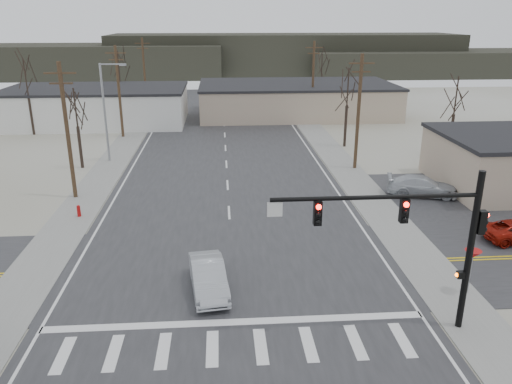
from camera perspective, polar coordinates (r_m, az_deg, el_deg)
ground at (r=27.50m, az=-2.74°, el=-8.63°), size 140.00×140.00×0.00m
main_road at (r=41.33m, az=-3.30°, el=1.23°), size 18.00×110.00×0.05m
cross_road at (r=27.49m, az=-2.74°, el=-8.59°), size 90.00×10.00×0.04m
sidewalk_left at (r=47.21m, az=-16.39°, el=2.79°), size 3.00×90.00×0.06m
sidewalk_right at (r=47.41m, az=9.54°, el=3.40°), size 3.00×90.00×0.06m
traffic_signal_mast at (r=21.53m, az=19.07°, el=-4.25°), size 8.95×0.43×7.20m
fire_hydrant at (r=35.94m, az=-19.60°, el=-2.05°), size 0.24×0.24×0.87m
yield_sign at (r=26.30m, az=23.51°, el=-6.70°), size 0.80×0.80×2.35m
building_left_far at (r=66.97m, az=-17.73°, el=9.39°), size 22.30×12.30×4.50m
building_right_far at (r=69.89m, az=4.61°, el=10.54°), size 26.30×14.30×4.30m
upole_left_b at (r=38.68m, az=-20.78°, el=6.70°), size 2.20×0.30×10.00m
upole_left_c at (r=57.85m, az=-15.39°, el=11.13°), size 2.20×0.30×10.00m
upole_left_d at (r=77.44m, az=-12.64°, el=13.31°), size 2.20×0.30×10.00m
upole_right_a at (r=44.58m, az=11.64°, el=9.11°), size 2.20×0.30×10.00m
upole_right_b at (r=65.81m, az=6.53°, el=12.62°), size 2.20×0.30×10.00m
streetlight_main at (r=48.05m, az=-16.73°, el=9.26°), size 2.40×0.25×9.00m
tree_left_near at (r=46.65m, az=-19.91°, el=8.81°), size 3.30×3.30×7.35m
tree_right_mid at (r=52.37m, az=10.45°, el=11.47°), size 3.74×3.74×8.33m
tree_left_far at (r=71.86m, az=-15.40°, el=13.49°), size 3.96×3.96×8.82m
tree_right_far at (r=78.15m, az=7.53°, el=13.91°), size 3.52×3.52×7.84m
tree_lot at (r=51.94m, az=21.88°, el=9.95°), size 3.52×3.52×7.84m
tree_left_mid at (r=62.47m, az=-24.81°, el=11.62°), size 3.96×3.96×8.82m
hill_left at (r=121.65m, az=-21.24°, el=13.76°), size 70.00×18.00×7.00m
hill_center at (r=121.54m, az=3.32°, el=15.47°), size 80.00×18.00×9.00m
hill_right at (r=125.31m, az=20.24°, el=13.66°), size 60.00×18.00×5.50m
sedan_crossing at (r=25.05m, az=-5.47°, el=-9.61°), size 2.21×4.79×1.52m
car_far_a at (r=66.56m, az=-4.80°, el=8.89°), size 2.14×5.15×1.49m
car_far_b at (r=78.28m, az=-4.60°, el=10.40°), size 2.27×3.90×1.25m
car_parked_dark_a at (r=41.17m, az=26.35°, el=0.26°), size 4.85×2.60×1.57m
car_parked_silver at (r=39.76m, az=18.47°, el=0.64°), size 5.56×3.35×1.51m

